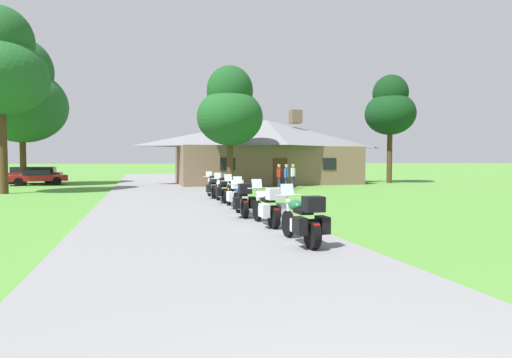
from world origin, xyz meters
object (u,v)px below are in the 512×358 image
Objects in this scene: motorcycle_white_fifth_in_row at (222,190)px; parked_red_sedan_far_left at (37,177)px; bystander_blue_shirt_beside_signpost at (286,176)px; tree_left_far at (21,95)px; motorcycle_blue_third_in_row at (242,200)px; bystander_white_shirt_near_lodge at (293,175)px; bystander_red_shirt_by_tree at (279,176)px; tree_right_of_lodge at (390,108)px; tree_left_near at (1,66)px; tree_by_lodge_front at (230,110)px; motorcycle_white_second_in_row at (268,207)px; motorcycle_green_nearest_to_camera at (303,220)px; motorcycle_silver_farthest_in_row at (212,187)px; parked_red_suv_far_left at (32,174)px; motorcycle_black_fourth_in_row at (234,194)px.

motorcycle_white_fifth_in_row reaches higher than parked_red_sedan_far_left.
tree_left_far reaches higher than bystander_blue_shirt_beside_signpost.
motorcycle_white_fifth_in_row is 0.46× the size of parked_red_sedan_far_left.
parked_red_sedan_far_left is (-11.06, 22.28, 0.03)m from motorcycle_blue_third_in_row.
motorcycle_white_fifth_in_row is 1.24× the size of bystander_white_shirt_near_lodge.
motorcycle_blue_third_in_row is 24.88m from parked_red_sedan_far_left.
bystander_red_shirt_by_tree is (5.08, 6.88, 0.34)m from motorcycle_white_fifth_in_row.
tree_right_of_lodge is (10.54, 4.38, 5.46)m from bystander_white_shirt_near_lodge.
bystander_red_shirt_by_tree is 17.51m from tree_left_near.
motorcycle_white_fifth_in_row is 15.65m from tree_left_near.
bystander_red_shirt_by_tree is at bearing 52.12° from motorcycle_white_fifth_in_row.
bystander_blue_shirt_beside_signpost is 0.15× the size of tree_left_far.
tree_by_lodge_front is 15.30m from tree_right_of_lodge.
motorcycle_white_fifth_in_row is 0.18× the size of tree_left_far.
motorcycle_white_second_in_row and motorcycle_blue_third_in_row have the same top height.
motorcycle_white_second_in_row is 16.60m from tree_by_lodge_front.
bystander_blue_shirt_beside_signpost is at bearing -37.92° from tree_by_lodge_front.
motorcycle_green_nearest_to_camera and motorcycle_white_second_in_row have the same top height.
motorcycle_silver_farthest_in_row is 0.45× the size of parked_red_suv_far_left.
motorcycle_black_fourth_in_row is 25.63m from parked_red_suv_far_left.
motorcycle_white_second_in_row is at bearing -168.26° from parked_red_sedan_far_left.
bystander_white_shirt_near_lodge is (6.54, 10.50, 0.34)m from motorcycle_black_fourth_in_row.
bystander_white_shirt_near_lodge reaches higher than parked_red_suv_far_left.
tree_left_near is (-11.13, 11.02, 6.72)m from motorcycle_black_fourth_in_row.
motorcycle_white_second_in_row is 0.46× the size of parked_red_sedan_far_left.
motorcycle_white_second_in_row is at bearing -89.74° from motorcycle_silver_farthest_in_row.
motorcycle_silver_farthest_in_row is 8.88m from bystander_white_shirt_near_lodge.
motorcycle_white_second_in_row is at bearing -13.91° from bystander_red_shirt_by_tree.
bystander_white_shirt_near_lodge is at bearing -157.43° from tree_right_of_lodge.
motorcycle_white_second_in_row is 1.00× the size of motorcycle_silver_farthest_in_row.
bystander_blue_shirt_beside_signpost reaches higher than motorcycle_black_fourth_in_row.
tree_left_far is at bearing 123.98° from motorcycle_white_fifth_in_row.
motorcycle_white_fifth_in_row is at bearing 174.88° from bystander_blue_shirt_beside_signpost.
tree_by_lodge_front is (-2.79, 2.00, 4.38)m from bystander_red_shirt_by_tree.
motorcycle_silver_farthest_in_row is 0.23× the size of tree_right_of_lodge.
motorcycle_white_fifth_in_row is at bearing 89.37° from motorcycle_green_nearest_to_camera.
bystander_white_shirt_near_lodge is 2.10m from bystander_blue_shirt_beside_signpost.
tree_left_near is at bearing 140.47° from motorcycle_white_fifth_in_row.
motorcycle_white_second_in_row and motorcycle_silver_farthest_in_row have the same top height.
tree_by_lodge_front reaches higher than motorcycle_black_fourth_in_row.
tree_right_of_lodge reaches higher than parked_red_sedan_far_left.
motorcycle_blue_third_in_row is at bearing -97.17° from motorcycle_black_fourth_in_row.
motorcycle_white_second_in_row is 1.00× the size of motorcycle_white_fifth_in_row.
tree_right_of_lodge is (17.17, 22.15, 5.80)m from motorcycle_green_nearest_to_camera.
motorcycle_silver_farthest_in_row is (0.01, 11.85, 0.00)m from motorcycle_green_nearest_to_camera.
motorcycle_silver_farthest_in_row is (0.19, 6.99, 0.00)m from motorcycle_blue_third_in_row.
bystander_blue_shirt_beside_signpost is 1.00× the size of bystander_red_shirt_by_tree.
bystander_white_shirt_near_lodge is 18.80m from tree_left_near.
tree_right_of_lodge is at bearing 52.01° from motorcycle_green_nearest_to_camera.
motorcycle_green_nearest_to_camera is 30.00m from tree_left_far.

